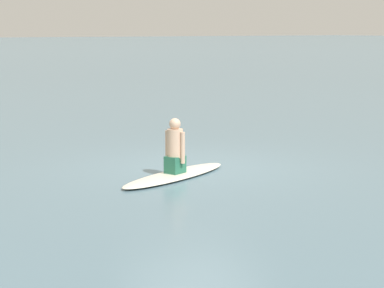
# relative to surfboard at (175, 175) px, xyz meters

# --- Properties ---
(ground_plane) EXTENTS (400.00, 400.00, 0.00)m
(ground_plane) POSITION_rel_surfboard_xyz_m (-0.78, -0.56, -0.04)
(ground_plane) COLOR slate
(surfboard) EXTENTS (2.74, 1.54, 0.08)m
(surfboard) POSITION_rel_surfboard_xyz_m (0.00, 0.00, 0.00)
(surfboard) COLOR silver
(surfboard) RESTS_ON ground
(person_paddler) EXTENTS (0.39, 0.42, 0.97)m
(person_paddler) POSITION_rel_surfboard_xyz_m (0.00, 0.00, 0.48)
(person_paddler) COLOR #26664C
(person_paddler) RESTS_ON surfboard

